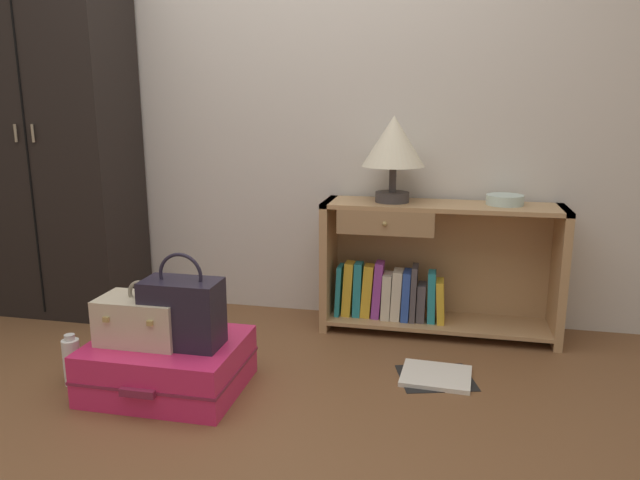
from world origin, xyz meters
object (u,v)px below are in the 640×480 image
object	(u,v)px
suitcase_large	(168,365)
handbag	(183,312)
bookshelf	(426,271)
table_lamp	(394,144)
open_book_on_floor	(436,376)
wardrobe	(54,131)
train_case	(142,319)
bowl	(505,200)
bottle	(72,361)

from	to	relation	value
suitcase_large	handbag	xyz separation A→B (m)	(0.09, -0.03, 0.25)
bookshelf	table_lamp	bearing A→B (deg)	-176.58
open_book_on_floor	handbag	bearing A→B (deg)	-159.97
wardrobe	handbag	world-z (taller)	wardrobe
wardrobe	open_book_on_floor	bearing A→B (deg)	-12.91
wardrobe	train_case	distance (m)	1.44
table_lamp	open_book_on_floor	bearing A→B (deg)	-64.47
wardrobe	suitcase_large	world-z (taller)	wardrobe
table_lamp	bowl	xyz separation A→B (m)	(0.55, 0.03, -0.26)
bowl	train_case	world-z (taller)	bowl
bookshelf	open_book_on_floor	world-z (taller)	bookshelf
bookshelf	bottle	world-z (taller)	bookshelf
wardrobe	bottle	xyz separation A→B (m)	(0.60, -0.86, -0.90)
table_lamp	handbag	xyz separation A→B (m)	(-0.73, -0.91, -0.60)
bowl	suitcase_large	size ratio (longest dim) A/B	0.29
bookshelf	wardrobe	bearing A→B (deg)	-177.82
wardrobe	bottle	size ratio (longest dim) A/B	9.09
suitcase_large	train_case	size ratio (longest dim) A/B	1.82
wardrobe	table_lamp	distance (m)	1.84
suitcase_large	train_case	bearing A→B (deg)	-161.66
suitcase_large	wardrobe	bearing A→B (deg)	141.31
suitcase_large	handbag	size ratio (longest dim) A/B	1.61
bookshelf	train_case	bearing A→B (deg)	-139.77
bowl	open_book_on_floor	xyz separation A→B (m)	(-0.28, -0.58, -0.69)
bowl	open_book_on_floor	world-z (taller)	bowl
table_lamp	train_case	bearing A→B (deg)	-134.84
wardrobe	train_case	xyz separation A→B (m)	(0.93, -0.84, -0.70)
train_case	bottle	bearing A→B (deg)	-177.00
table_lamp	handbag	world-z (taller)	table_lamp
wardrobe	table_lamp	bearing A→B (deg)	2.05
wardrobe	bookshelf	bearing A→B (deg)	2.18
wardrobe	bowl	size ratio (longest dim) A/B	11.21
handbag	bottle	xyz separation A→B (m)	(-0.50, -0.02, -0.25)
bookshelf	bottle	xyz separation A→B (m)	(-1.42, -0.94, -0.22)
bookshelf	open_book_on_floor	bearing A→B (deg)	-82.10
suitcase_large	train_case	xyz separation A→B (m)	(-0.09, -0.03, 0.20)
bookshelf	open_book_on_floor	xyz separation A→B (m)	(0.08, -0.56, -0.31)
suitcase_large	bottle	xyz separation A→B (m)	(-0.41, -0.05, -0.00)
table_lamp	bowl	size ratio (longest dim) A/B	2.38
suitcase_large	bookshelf	bearing A→B (deg)	41.68
wardrobe	handbag	xyz separation A→B (m)	(1.11, -0.84, -0.65)
suitcase_large	train_case	world-z (taller)	train_case
wardrobe	handbag	size ratio (longest dim) A/B	5.29
wardrobe	bookshelf	xyz separation A→B (m)	(2.02, 0.08, -0.69)
train_case	bottle	world-z (taller)	train_case
bottle	open_book_on_floor	size ratio (longest dim) A/B	0.60
bookshelf	train_case	distance (m)	1.43
bowl	bottle	distance (m)	2.11
bookshelf	bowl	distance (m)	0.52
wardrobe	bowl	xyz separation A→B (m)	(2.38, 0.10, -0.31)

